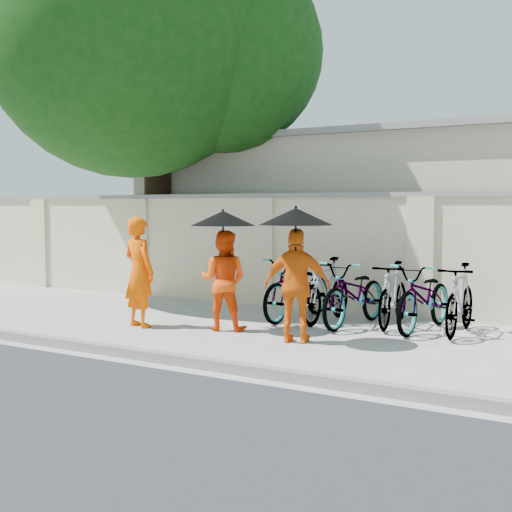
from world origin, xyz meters
The scene contains 16 objects.
ground centered at (0.00, 0.00, 0.00)m, with size 80.00×80.00×0.00m, color #B1AFAC.
kerb centered at (0.00, -1.70, 0.06)m, with size 40.00×0.16×0.12m, color slate.
compound_wall centered at (1.00, 3.20, 1.00)m, with size 20.00×0.30×2.00m, color beige.
building_behind centered at (2.00, 7.00, 1.60)m, with size 14.00×6.00×3.20m, color #BAB4A2.
shade_tree centered at (-3.66, 2.97, 5.10)m, with size 6.70×6.20×8.20m.
monk_left centered at (-1.41, 0.07, 0.84)m, with size 0.62×0.40×1.69m, color #FF5500.
monk_center centered at (-0.16, 0.53, 0.75)m, with size 0.72×0.56×1.49m, color #FF4709.
parasol_center centered at (-0.11, 0.45, 1.67)m, with size 0.95×0.95×0.93m.
monk_right centered at (1.25, 0.23, 0.78)m, with size 0.91×0.38×1.55m, color orange.
parasol_right centered at (1.27, 0.15, 1.71)m, with size 0.99×0.99×0.94m.
bike_0 centered at (0.31, 1.98, 0.51)m, with size 0.68×1.94×1.02m, color #B0B0B0.
bike_1 centered at (0.84, 1.95, 0.52)m, with size 0.49×1.72×1.03m, color #B0B0B0.
bike_2 centered at (1.37, 1.88, 0.51)m, with size 0.67×1.93×1.01m, color #B0B0B0.
bike_3 centered at (1.90, 2.11, 0.50)m, with size 0.47×1.66×1.00m, color #B0B0B0.
bike_4 centered at (2.42, 2.03, 0.51)m, with size 0.67×1.93×1.01m, color #B0B0B0.
bike_5 centered at (2.95, 1.98, 0.51)m, with size 0.48×1.71×1.03m, color #B0B0B0.
Camera 1 is at (5.83, -8.17, 1.85)m, focal length 50.00 mm.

